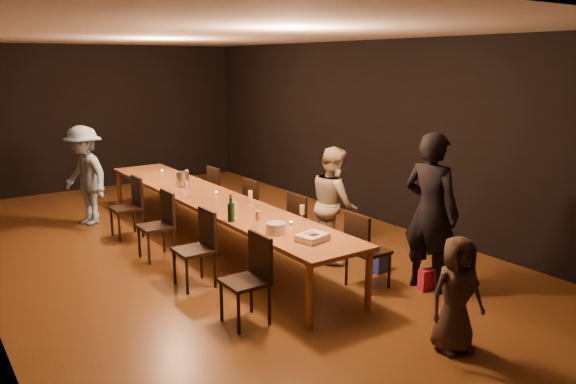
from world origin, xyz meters
TOP-DOWN VIEW (x-y plane):
  - ground at (0.00, 0.00)m, footprint 10.00×10.00m
  - room_shell at (0.00, 0.00)m, footprint 6.04×10.04m
  - table at (0.00, 0.00)m, footprint 0.90×6.00m
  - chair_right_0 at (0.85, -2.40)m, footprint 0.42×0.42m
  - chair_right_1 at (0.85, -1.20)m, footprint 0.42×0.42m
  - chair_right_2 at (0.85, 0.00)m, footprint 0.42×0.42m
  - chair_right_3 at (0.85, 1.20)m, footprint 0.42×0.42m
  - chair_left_0 at (-0.85, -2.40)m, footprint 0.42×0.42m
  - chair_left_1 at (-0.85, -1.20)m, footprint 0.42×0.42m
  - chair_left_2 at (-0.85, 0.00)m, footprint 0.42×0.42m
  - chair_left_3 at (-0.85, 1.20)m, footprint 0.42×0.42m
  - woman_birthday at (1.41, -2.84)m, footprint 0.58×0.76m
  - woman_tan at (1.15, -1.38)m, footprint 0.85×0.93m
  - man_blue at (-1.15, 2.26)m, footprint 0.87×1.19m
  - child at (0.48, -3.99)m, footprint 0.62×0.49m
  - gift_bag_red at (1.37, -2.88)m, footprint 0.23×0.15m
  - gift_bag_blue at (1.31, -2.11)m, footprint 0.26×0.21m
  - birthday_cake at (-0.02, -2.44)m, footprint 0.37×0.32m
  - plate_stack at (-0.20, -1.99)m, footprint 0.27×0.27m
  - champagne_bottle at (-0.38, -1.28)m, footprint 0.09×0.09m
  - ice_bucket at (-0.02, 0.93)m, footprint 0.20×0.20m
  - wineglass_0 at (-0.25, -1.69)m, footprint 0.06×0.06m
  - wineglass_1 at (0.33, -1.78)m, footprint 0.06×0.06m
  - wineglass_2 at (-0.26, -1.17)m, footprint 0.06×0.06m
  - wineglass_3 at (0.22, -0.73)m, footprint 0.06×0.06m
  - wineglass_4 at (-0.23, 0.32)m, footprint 0.06×0.06m
  - wineglass_5 at (0.14, 1.11)m, footprint 0.06×0.06m
  - tealight_near at (0.15, -1.79)m, footprint 0.05×0.05m
  - tealight_mid at (0.15, 0.12)m, footprint 0.05×0.05m
  - tealight_far at (0.15, 2.17)m, footprint 0.05×0.05m

SIDE VIEW (x-z plane):
  - ground at x=0.00m, z-range 0.00..0.00m
  - gift_bag_red at x=1.37m, z-range 0.00..0.25m
  - gift_bag_blue at x=1.31m, z-range 0.00..0.29m
  - chair_right_0 at x=0.85m, z-range 0.00..0.93m
  - chair_right_1 at x=0.85m, z-range 0.00..0.93m
  - chair_right_2 at x=0.85m, z-range 0.00..0.93m
  - chair_right_3 at x=0.85m, z-range 0.00..0.93m
  - chair_left_0 at x=-0.85m, z-range 0.00..0.93m
  - chair_left_1 at x=-0.85m, z-range 0.00..0.93m
  - chair_left_2 at x=-0.85m, z-range 0.00..0.93m
  - chair_left_3 at x=-0.85m, z-range 0.00..0.93m
  - child at x=0.48m, z-range 0.00..1.11m
  - table at x=0.00m, z-range 0.33..1.08m
  - tealight_near at x=0.15m, z-range 0.75..0.78m
  - tealight_mid at x=0.15m, z-range 0.75..0.78m
  - tealight_far at x=0.15m, z-range 0.75..0.78m
  - woman_tan at x=1.15m, z-range 0.00..1.55m
  - birthday_cake at x=-0.02m, z-range 0.75..0.82m
  - plate_stack at x=-0.20m, z-range 0.75..0.87m
  - man_blue at x=-1.15m, z-range 0.00..1.64m
  - wineglass_0 at x=-0.25m, z-range 0.75..0.96m
  - wineglass_1 at x=0.33m, z-range 0.75..0.96m
  - wineglass_2 at x=-0.26m, z-range 0.75..0.96m
  - wineglass_3 at x=0.22m, z-range 0.75..0.96m
  - wineglass_4 at x=-0.23m, z-range 0.75..0.96m
  - wineglass_5 at x=0.14m, z-range 0.75..0.96m
  - ice_bucket at x=-0.02m, z-range 0.75..0.97m
  - champagne_bottle at x=-0.38m, z-range 0.75..1.09m
  - woman_birthday at x=1.41m, z-range 0.00..1.88m
  - room_shell at x=0.00m, z-range 0.57..3.59m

